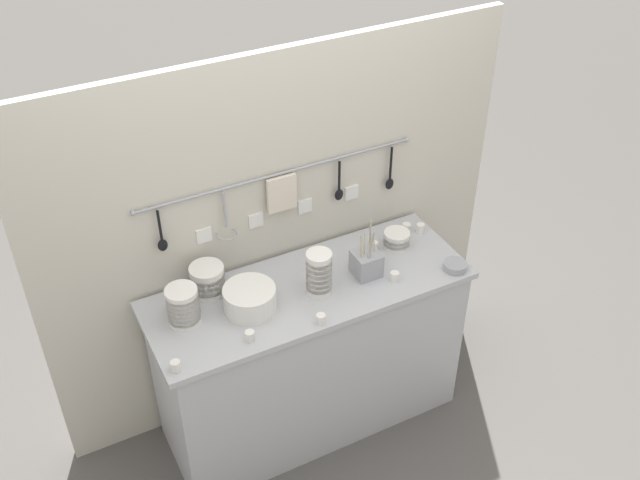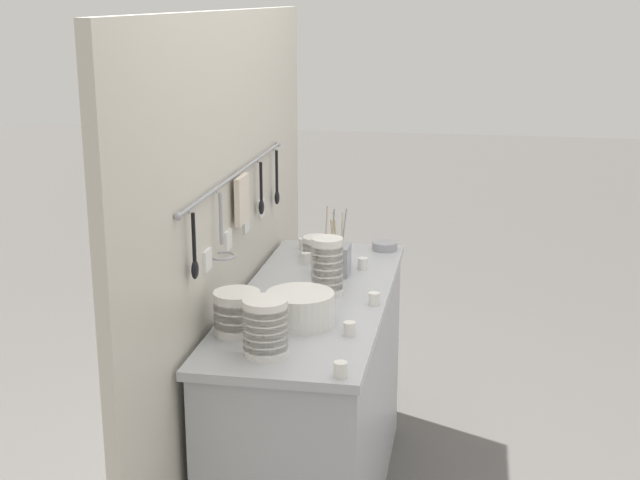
{
  "view_description": "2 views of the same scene",
  "coord_description": "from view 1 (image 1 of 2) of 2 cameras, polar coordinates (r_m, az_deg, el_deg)",
  "views": [
    {
      "loc": [
        -1.13,
        -2.3,
        3.08
      ],
      "look_at": [
        0.05,
        -0.02,
        1.14
      ],
      "focal_mm": 42.0,
      "sensor_mm": 36.0,
      "label": 1
    },
    {
      "loc": [
        -3.05,
        -0.56,
        1.94
      ],
      "look_at": [
        -0.05,
        -0.03,
        1.1
      ],
      "focal_mm": 50.0,
      "sensor_mm": 36.0,
      "label": 2
    }
  ],
  "objects": [
    {
      "name": "cup_front_right",
      "position": [
        3.72,
        6.6,
        0.94
      ],
      "size": [
        0.04,
        0.04,
        0.05
      ],
      "color": "silver",
      "rests_on": "counter"
    },
    {
      "name": "ground_plane",
      "position": [
        4.01,
        -0.75,
        -13.16
      ],
      "size": [
        20.0,
        20.0,
        0.0
      ],
      "primitive_type": "plane",
      "color": "#514F4C"
    },
    {
      "name": "counter",
      "position": [
        3.68,
        -0.8,
        -8.78
      ],
      "size": [
        1.49,
        0.54,
        0.88
      ],
      "color": "#ADAFB5",
      "rests_on": "ground"
    },
    {
      "name": "cup_by_caddy",
      "position": [
        3.59,
        4.12,
        -0.47
      ],
      "size": [
        0.04,
        0.04,
        0.05
      ],
      "color": "silver",
      "rests_on": "counter"
    },
    {
      "name": "bowl_stack_nested_right",
      "position": [
        3.61,
        5.85,
        0.03
      ],
      "size": [
        0.12,
        0.12,
        0.09
      ],
      "color": "silver",
      "rests_on": "counter"
    },
    {
      "name": "plate_stack",
      "position": [
        3.25,
        -5.38,
        -4.49
      ],
      "size": [
        0.23,
        0.23,
        0.11
      ],
      "color": "silver",
      "rests_on": "counter"
    },
    {
      "name": "cutlery_caddy",
      "position": [
        3.42,
        3.55,
        -1.77
      ],
      "size": [
        0.12,
        0.12,
        0.27
      ],
      "color": "#93969E",
      "rests_on": "counter"
    },
    {
      "name": "cup_edge_far",
      "position": [
        3.05,
        -10.95,
        -9.4
      ],
      "size": [
        0.04,
        0.04,
        0.05
      ],
      "color": "silver",
      "rests_on": "counter"
    },
    {
      "name": "bowl_stack_short_front",
      "position": [
        3.35,
        -8.56,
        -3.03
      ],
      "size": [
        0.15,
        0.15,
        0.14
      ],
      "color": "silver",
      "rests_on": "counter"
    },
    {
      "name": "bowl_stack_wide_centre",
      "position": [
        3.29,
        -0.07,
        -2.53
      ],
      "size": [
        0.12,
        0.12,
        0.22
      ],
      "color": "silver",
      "rests_on": "counter"
    },
    {
      "name": "bowl_stack_back_corner",
      "position": [
        3.21,
        -10.4,
        -4.96
      ],
      "size": [
        0.14,
        0.14,
        0.18
      ],
      "color": "silver",
      "rests_on": "counter"
    },
    {
      "name": "back_wall",
      "position": [
        3.55,
        -3.09,
        0.14
      ],
      "size": [
        2.29,
        0.11,
        1.89
      ],
      "color": "beige",
      "rests_on": "ground"
    },
    {
      "name": "steel_mixing_bowl",
      "position": [
        3.53,
        10.25,
        -1.96
      ],
      "size": [
        0.11,
        0.11,
        0.04
      ],
      "color": "#93969E",
      "rests_on": "counter"
    },
    {
      "name": "cup_mid_row",
      "position": [
        3.42,
        5.69,
        -2.79
      ],
      "size": [
        0.04,
        0.04,
        0.05
      ],
      "color": "silver",
      "rests_on": "counter"
    },
    {
      "name": "cup_back_left",
      "position": [
        3.13,
        -5.37,
        -7.29
      ],
      "size": [
        0.04,
        0.04,
        0.05
      ],
      "color": "silver",
      "rests_on": "counter"
    },
    {
      "name": "cup_edge_near",
      "position": [
        3.73,
        7.65,
        0.89
      ],
      "size": [
        0.04,
        0.04,
        0.05
      ],
      "color": "silver",
      "rests_on": "counter"
    },
    {
      "name": "cup_back_right",
      "position": [
        3.19,
        0.06,
        -6.03
      ],
      "size": [
        0.04,
        0.04,
        0.05
      ],
      "color": "silver",
      "rests_on": "counter"
    }
  ]
}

